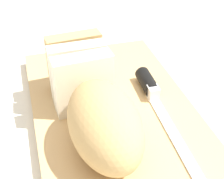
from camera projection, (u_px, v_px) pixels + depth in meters
The scene contains 6 objects.
ground_plane at pixel (112, 115), 0.56m from camera, with size 3.00×3.00×0.00m, color silver.
cutting_board at pixel (112, 109), 0.56m from camera, with size 0.40×0.26×0.02m, color tan.
bread_loaf at pixel (94, 104), 0.47m from camera, with size 0.28×0.12×0.10m.
bread_knife at pixel (154, 94), 0.55m from camera, with size 0.30×0.03×0.03m.
crumb_near_knife at pixel (105, 130), 0.50m from camera, with size 0.00×0.00×0.00m, color #996633.
crumb_near_loaf at pixel (86, 118), 0.52m from camera, with size 0.00×0.00×0.00m, color #996633.
Camera 1 is at (-0.42, 0.10, 0.36)m, focal length 53.58 mm.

